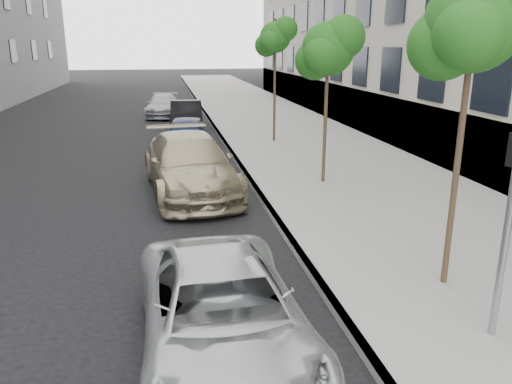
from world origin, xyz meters
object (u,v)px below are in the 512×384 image
object	(u,v)px
tree_near	(476,23)
tree_mid	(329,49)
suv	(190,164)
sedan_blue	(186,135)
sedan_black	(186,116)
sedan_rear	(163,106)
signal_pole	(511,207)
tree_far	(276,37)
minivan	(222,314)

from	to	relation	value
tree_near	tree_mid	xyz separation A→B (m)	(0.00, 6.50, -0.41)
suv	sedan_blue	bearing A→B (deg)	82.22
tree_mid	suv	size ratio (longest dim) A/B	0.84
sedan_black	sedan_rear	world-z (taller)	sedan_black
tree_mid	sedan_blue	size ratio (longest dim) A/B	1.18
tree_near	signal_pole	bearing A→B (deg)	-98.22
tree_mid	sedan_black	size ratio (longest dim) A/B	1.10
tree_mid	tree_far	bearing A→B (deg)	90.00
tree_far	minivan	world-z (taller)	tree_far
suv	signal_pole	bearing A→B (deg)	-71.73
tree_near	sedan_blue	distance (m)	13.08
tree_far	sedan_blue	world-z (taller)	tree_far
signal_pole	sedan_black	world-z (taller)	signal_pole
sedan_black	minivan	bearing A→B (deg)	-88.85
signal_pole	minivan	distance (m)	3.93
tree_mid	sedan_black	xyz separation A→B (m)	(-3.39, 10.60, -3.16)
tree_near	signal_pole	xyz separation A→B (m)	(-0.23, -1.56, -2.28)
sedan_rear	tree_mid	bearing A→B (deg)	-68.23
tree_far	signal_pole	world-z (taller)	tree_far
signal_pole	sedan_blue	xyz separation A→B (m)	(-3.43, 13.59, -1.31)
tree_far	signal_pole	xyz separation A→B (m)	(-0.23, -14.56, -2.24)
suv	sedan_blue	size ratio (longest dim) A/B	1.40
tree_near	signal_pole	world-z (taller)	tree_near
tree_near	tree_mid	world-z (taller)	tree_near
tree_mid	suv	distance (m)	4.92
tree_far	sedan_rear	distance (m)	10.73
minivan	sedan_blue	xyz separation A→B (m)	(0.24, 13.22, 0.04)
tree_near	sedan_rear	bearing A→B (deg)	101.44
sedan_black	sedan_rear	distance (m)	5.09
minivan	suv	distance (m)	7.77
sedan_black	sedan_blue	bearing A→B (deg)	-90.24
tree_far	suv	distance (m)	8.23
tree_near	sedan_blue	xyz separation A→B (m)	(-3.66, 12.03, -3.59)
minivan	suv	size ratio (longest dim) A/B	0.83
minivan	suv	xyz separation A→B (m)	(0.04, 7.77, 0.16)
sedan_blue	sedan_black	world-z (taller)	sedan_black
tree_near	sedan_blue	size ratio (longest dim) A/B	1.28
tree_mid	tree_far	size ratio (longest dim) A/B	0.94
tree_far	sedan_rear	xyz separation A→B (m)	(-4.47, 9.07, -3.60)
tree_mid	signal_pole	world-z (taller)	tree_mid
tree_near	sedan_black	bearing A→B (deg)	101.23
sedan_blue	sedan_rear	world-z (taller)	sedan_blue
tree_far	sedan_black	xyz separation A→B (m)	(-3.39, 4.10, -3.52)
tree_mid	sedan_black	bearing A→B (deg)	107.76
tree_near	signal_pole	size ratio (longest dim) A/B	1.71
sedan_black	tree_near	bearing A→B (deg)	-76.06
signal_pole	suv	size ratio (longest dim) A/B	0.54
signal_pole	sedan_blue	size ratio (longest dim) A/B	0.75
sedan_blue	sedan_black	bearing A→B (deg)	93.23
sedan_blue	sedan_rear	bearing A→B (deg)	100.80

